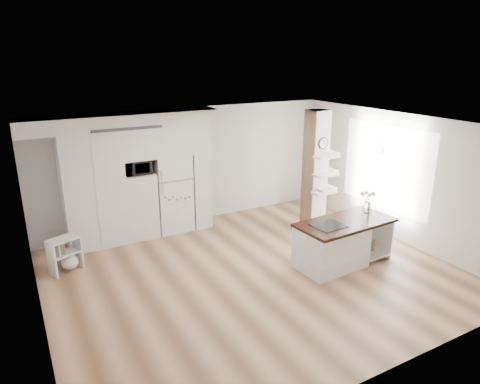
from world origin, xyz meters
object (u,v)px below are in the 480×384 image
object	(u,v)px
refrigerator	(172,193)
bookshelf	(66,256)
kitchen_island	(336,243)
floor_plant_a	(344,239)

from	to	relation	value
refrigerator	bookshelf	xyz separation A→B (m)	(-2.42, -0.92, -0.59)
refrigerator	kitchen_island	size ratio (longest dim) A/B	0.90
refrigerator	floor_plant_a	xyz separation A→B (m)	(2.69, -2.68, -0.65)
refrigerator	floor_plant_a	size ratio (longest dim) A/B	3.96
bookshelf	floor_plant_a	distance (m)	5.41
floor_plant_a	refrigerator	bearing A→B (deg)	135.11
refrigerator	kitchen_island	world-z (taller)	refrigerator
kitchen_island	bookshelf	bearing A→B (deg)	150.31
kitchen_island	floor_plant_a	world-z (taller)	kitchen_island
refrigerator	floor_plant_a	distance (m)	3.86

